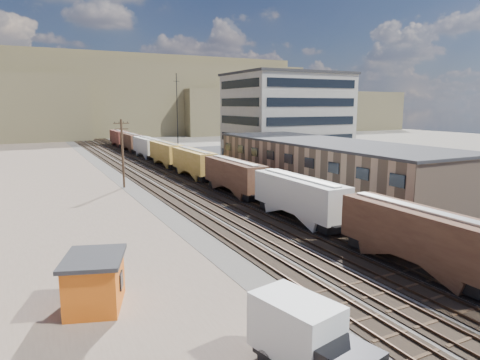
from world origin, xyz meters
name	(u,v)px	position (x,y,z in m)	size (l,w,h in m)	color
ground	(377,280)	(0.00, 0.00, 0.00)	(300.00, 300.00, 0.00)	#6B6356
ballast_bed	(164,175)	(0.00, 50.00, 0.03)	(18.00, 200.00, 0.06)	#4C4742
dirt_yard	(39,198)	(-20.00, 40.00, 0.01)	(24.00, 180.00, 0.03)	#735F4F
asphalt_lot	(321,179)	(22.00, 35.00, 0.02)	(26.00, 120.00, 0.04)	#232326
rail_tracks	(161,175)	(-0.55, 50.00, 0.11)	(11.40, 200.00, 0.24)	black
freight_train	(179,156)	(3.80, 53.13, 2.79)	(3.00, 119.74, 4.46)	black
warehouse	(326,168)	(14.98, 25.00, 3.65)	(12.40, 40.40, 7.25)	#9E7E63
office_tower	(286,118)	(27.95, 54.95, 9.26)	(22.60, 18.60, 18.45)	#9E998E
utility_pole_north	(123,152)	(-8.50, 42.00, 5.30)	(2.20, 0.32, 10.00)	#382619
radio_mast	(177,120)	(6.00, 60.00, 9.12)	(1.20, 0.16, 18.00)	black
hills_north	(78,100)	(0.17, 167.92, 14.10)	(265.00, 80.00, 32.00)	brown
box_truck	(308,340)	(-10.61, -6.54, 1.70)	(3.60, 6.63, 3.35)	silver
maintenance_shed	(95,281)	(-18.08, 4.65, 1.64)	(4.58, 5.22, 3.21)	orange
parked_car_blue	(334,170)	(26.34, 37.07, 0.84)	(2.78, 6.02, 1.67)	navy
parked_car_far	(286,159)	(27.07, 53.48, 0.84)	(1.98, 4.92, 1.68)	white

